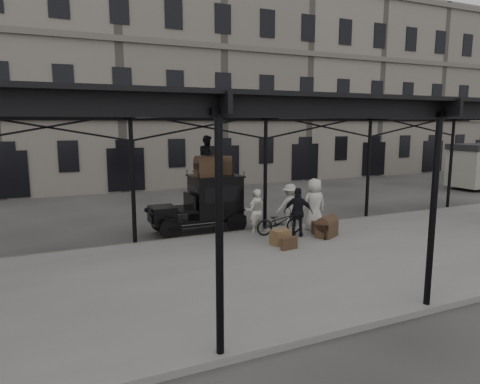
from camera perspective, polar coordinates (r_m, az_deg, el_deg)
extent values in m
plane|color=#383533|center=(15.07, 6.90, -6.97)|extent=(120.00, 120.00, 0.00)
cube|color=slate|center=(13.46, 11.38, -8.73)|extent=(28.00, 8.00, 0.15)
cylinder|color=black|center=(22.78, 26.26, 3.13)|extent=(0.14, 0.14, 4.30)
cylinder|color=black|center=(16.35, 3.39, 2.05)|extent=(0.14, 0.14, 4.30)
cylinder|color=black|center=(10.22, 24.31, -3.05)|extent=(0.14, 0.14, 4.30)
cube|color=black|center=(16.23, 3.47, 10.24)|extent=(22.00, 0.10, 0.45)
cube|color=black|center=(10.02, 25.19, 10.09)|extent=(22.00, 0.10, 0.45)
cube|color=black|center=(13.08, 11.24, 11.10)|extent=(22.50, 9.00, 0.08)
cube|color=silver|center=(13.08, 11.25, 11.40)|extent=(18.00, 7.00, 0.04)
cube|color=slate|center=(31.40, -10.73, 14.17)|extent=(64.00, 8.00, 14.00)
cylinder|color=black|center=(30.92, 28.55, 0.76)|extent=(0.50, 2.30, 0.50)
cylinder|color=black|center=(15.58, -9.22, -4.96)|extent=(0.80, 0.10, 0.80)
cylinder|color=black|center=(16.94, -10.51, -3.86)|extent=(0.80, 0.10, 0.80)
cylinder|color=black|center=(16.43, -0.42, -4.10)|extent=(0.80, 0.10, 0.80)
cylinder|color=black|center=(17.72, -2.32, -3.13)|extent=(0.80, 0.10, 0.80)
cube|color=black|center=(16.57, -5.72, -3.50)|extent=(3.60, 1.25, 0.12)
cube|color=black|center=(16.13, -10.28, -2.86)|extent=(0.90, 1.00, 0.55)
cube|color=black|center=(16.03, -11.91, -2.99)|extent=(0.06, 0.70, 0.55)
cube|color=black|center=(16.32, -7.57, -2.30)|extent=(0.70, 1.30, 0.10)
cube|color=black|center=(16.66, -3.32, -0.60)|extent=(1.80, 1.45, 1.55)
cube|color=black|center=(15.96, -2.38, -0.29)|extent=(1.40, 0.02, 0.60)
cube|color=black|center=(16.55, -3.35, 2.14)|extent=(1.90, 1.55, 0.06)
imported|color=beige|center=(15.90, 2.18, -2.50)|extent=(0.66, 0.50, 1.62)
imported|color=beige|center=(15.98, 2.01, -2.51)|extent=(0.92, 0.81, 1.57)
imported|color=beige|center=(16.49, 9.87, -1.59)|extent=(0.99, 0.67, 1.96)
imported|color=black|center=(15.38, 7.76, -2.69)|extent=(1.09, 0.96, 1.77)
imported|color=beige|center=(16.84, 6.67, -1.77)|extent=(1.15, 0.75, 1.69)
imported|color=black|center=(15.66, 5.29, -3.99)|extent=(1.83, 0.80, 0.93)
imported|color=black|center=(16.25, -4.40, 4.83)|extent=(0.75, 0.87, 1.54)
cube|color=olive|center=(14.45, 5.41, -6.00)|extent=(0.67, 0.55, 0.50)
cube|color=#472F21|center=(15.88, 10.09, -4.81)|extent=(0.30, 0.62, 0.45)
cube|color=#472F21|center=(13.93, 6.57, -6.81)|extent=(0.62, 0.24, 0.40)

